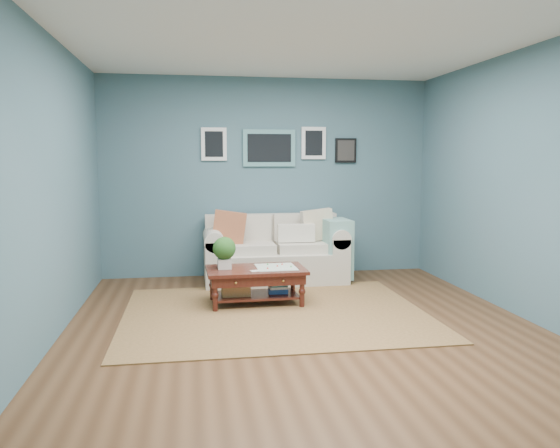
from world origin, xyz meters
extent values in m
plane|color=brown|center=(0.00, 0.00, 0.00)|extent=(5.00, 5.00, 0.00)
plane|color=white|center=(0.00, 0.00, 2.70)|extent=(5.00, 5.00, 0.00)
cube|color=#41666E|center=(0.00, 2.50, 1.35)|extent=(4.50, 0.02, 2.70)
cube|color=#41666E|center=(0.00, -2.50, 1.35)|extent=(4.50, 0.02, 2.70)
cube|color=#41666E|center=(-2.25, 0.00, 1.35)|extent=(0.02, 5.00, 2.70)
cube|color=#41666E|center=(2.25, 0.00, 1.35)|extent=(0.02, 5.00, 2.70)
cube|color=#569091|center=(0.02, 2.48, 1.75)|extent=(0.72, 0.03, 0.50)
cube|color=black|center=(0.02, 2.46, 1.75)|extent=(0.60, 0.01, 0.38)
cube|color=white|center=(-0.73, 2.48, 1.80)|extent=(0.34, 0.03, 0.44)
cube|color=white|center=(0.64, 2.48, 1.82)|extent=(0.34, 0.03, 0.44)
cube|color=black|center=(1.10, 2.48, 1.72)|extent=(0.30, 0.03, 0.34)
cube|color=brown|center=(-0.20, 0.50, 0.01)|extent=(3.10, 2.48, 0.01)
cube|color=beige|center=(0.02, 1.99, 0.20)|extent=(1.36, 0.84, 0.40)
cube|color=beige|center=(0.02, 2.32, 0.63)|extent=(1.78, 0.21, 0.46)
cube|color=beige|center=(-0.77, 1.99, 0.30)|extent=(0.23, 0.84, 0.59)
cube|color=beige|center=(0.81, 1.99, 0.30)|extent=(0.23, 0.84, 0.59)
cylinder|color=beige|center=(-0.77, 1.99, 0.59)|extent=(0.25, 0.84, 0.25)
cylinder|color=beige|center=(0.81, 1.99, 0.59)|extent=(0.25, 0.84, 0.25)
cube|color=beige|center=(-0.34, 1.93, 0.46)|extent=(0.69, 0.54, 0.12)
cube|color=beige|center=(0.38, 1.93, 0.46)|extent=(0.69, 0.54, 0.12)
cube|color=beige|center=(-0.34, 2.20, 0.70)|extent=(0.69, 0.11, 0.34)
cube|color=beige|center=(0.38, 2.20, 0.70)|extent=(0.69, 0.11, 0.34)
cube|color=#B64932|center=(-0.57, 1.94, 0.74)|extent=(0.46, 0.17, 0.45)
cube|color=beige|center=(0.59, 2.01, 0.74)|extent=(0.45, 0.17, 0.44)
cube|color=beige|center=(0.29, 1.89, 0.65)|extent=(0.48, 0.11, 0.23)
cube|color=#77AA9F|center=(0.81, 1.88, 0.44)|extent=(0.33, 0.53, 0.77)
cube|color=black|center=(-0.35, 0.91, 0.39)|extent=(1.09, 0.65, 0.04)
cube|color=black|center=(-0.35, 0.91, 0.31)|extent=(1.02, 0.58, 0.11)
cube|color=black|center=(-0.35, 0.91, 0.10)|extent=(0.93, 0.49, 0.02)
sphere|color=gold|center=(-0.60, 0.61, 0.31)|extent=(0.03, 0.03, 0.03)
sphere|color=gold|center=(-0.10, 0.62, 0.31)|extent=(0.03, 0.03, 0.03)
cylinder|color=black|center=(-0.82, 0.65, 0.18)|extent=(0.05, 0.05, 0.37)
cylinder|color=black|center=(0.12, 0.68, 0.18)|extent=(0.05, 0.05, 0.37)
cylinder|color=black|center=(-0.83, 1.14, 0.18)|extent=(0.05, 0.05, 0.37)
cylinder|color=black|center=(0.11, 1.16, 0.18)|extent=(0.05, 0.05, 0.37)
cube|color=beige|center=(-0.70, 0.95, 0.46)|extent=(0.15, 0.15, 0.11)
sphere|color=#26461B|center=(-0.70, 0.95, 0.63)|extent=(0.25, 0.25, 0.25)
cube|color=beige|center=(-0.13, 0.91, 0.41)|extent=(0.44, 0.44, 0.01)
cube|color=#AB7853|center=(-0.58, 0.90, 0.20)|extent=(0.31, 0.22, 0.18)
cube|color=#264E96|center=(-0.10, 0.93, 0.16)|extent=(0.22, 0.17, 0.10)
camera|label=1|loc=(-1.03, -4.96, 1.60)|focal=35.00mm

